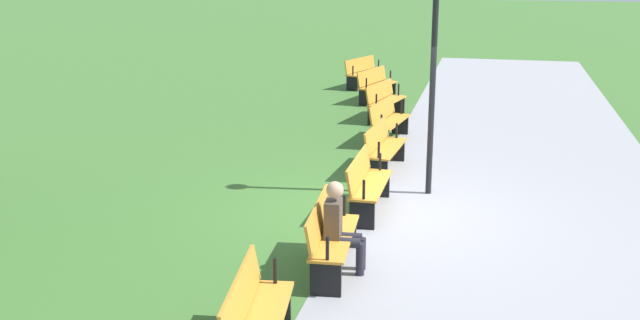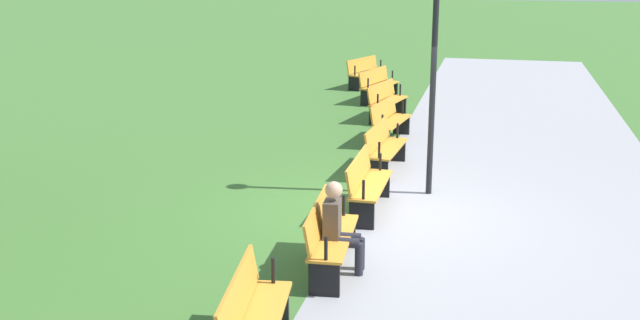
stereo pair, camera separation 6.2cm
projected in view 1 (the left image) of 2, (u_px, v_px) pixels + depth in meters
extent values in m
plane|color=#3D6B2D|center=(370.00, 212.00, 11.72)|extent=(120.00, 120.00, 0.00)
cube|color=#939399|center=(524.00, 223.00, 11.20)|extent=(37.55, 5.17, 0.01)
cube|color=orange|center=(365.00, 73.00, 22.72)|extent=(1.73, 1.00, 0.04)
cube|color=orange|center=(360.00, 64.00, 22.76)|extent=(1.61, 0.69, 0.40)
cube|color=black|center=(378.00, 77.00, 23.41)|extent=(0.19, 0.37, 0.43)
cylinder|color=black|center=(379.00, 64.00, 23.29)|extent=(0.06, 0.06, 0.30)
cube|color=black|center=(352.00, 84.00, 22.16)|extent=(0.19, 0.37, 0.43)
cylinder|color=black|center=(353.00, 71.00, 22.04)|extent=(0.06, 0.06, 0.30)
cube|color=orange|center=(378.00, 85.00, 20.49)|extent=(1.74, 0.90, 0.04)
cube|color=orange|center=(372.00, 76.00, 20.52)|extent=(1.65, 0.58, 0.40)
cube|color=black|center=(389.00, 89.00, 21.21)|extent=(0.16, 0.38, 0.43)
cylinder|color=black|center=(390.00, 76.00, 21.09)|extent=(0.05, 0.05, 0.30)
cube|color=black|center=(365.00, 98.00, 19.90)|extent=(0.16, 0.38, 0.43)
cylinder|color=black|center=(366.00, 84.00, 19.78)|extent=(0.05, 0.05, 0.30)
cube|color=orange|center=(387.00, 101.00, 18.25)|extent=(1.74, 0.79, 0.04)
cube|color=orange|center=(380.00, 91.00, 18.27)|extent=(1.67, 0.46, 0.40)
cube|color=black|center=(397.00, 105.00, 19.00)|extent=(0.14, 0.38, 0.43)
cylinder|color=black|center=(399.00, 90.00, 18.88)|extent=(0.05, 0.05, 0.30)
cube|color=black|center=(375.00, 116.00, 17.64)|extent=(0.14, 0.38, 0.43)
cylinder|color=black|center=(376.00, 100.00, 17.52)|extent=(0.05, 0.05, 0.30)
cube|color=orange|center=(391.00, 122.00, 16.02)|extent=(1.73, 0.68, 0.04)
cube|color=orange|center=(382.00, 110.00, 16.03)|extent=(1.68, 0.34, 0.40)
cube|color=black|center=(400.00, 125.00, 16.78)|extent=(0.11, 0.38, 0.43)
cylinder|color=black|center=(401.00, 108.00, 16.67)|extent=(0.05, 0.05, 0.30)
cube|color=black|center=(380.00, 140.00, 15.38)|extent=(0.11, 0.38, 0.43)
cylinder|color=black|center=(381.00, 122.00, 15.27)|extent=(0.05, 0.05, 0.30)
cube|color=orange|center=(387.00, 148.00, 13.80)|extent=(1.71, 0.56, 0.04)
cube|color=orange|center=(377.00, 135.00, 13.79)|extent=(1.69, 0.22, 0.40)
cube|color=black|center=(395.00, 150.00, 14.58)|extent=(0.09, 0.38, 0.43)
cylinder|color=black|center=(397.00, 131.00, 14.47)|extent=(0.05, 0.05, 0.30)
cube|color=black|center=(377.00, 171.00, 13.14)|extent=(0.09, 0.38, 0.43)
cylinder|color=black|center=(379.00, 150.00, 13.03)|extent=(0.05, 0.05, 0.30)
cube|color=orange|center=(371.00, 185.00, 11.60)|extent=(1.68, 0.44, 0.04)
cube|color=orange|center=(359.00, 169.00, 11.58)|extent=(1.68, 0.10, 0.40)
cube|color=black|center=(378.00, 184.00, 12.40)|extent=(0.06, 0.37, 0.43)
cylinder|color=black|center=(380.00, 162.00, 12.29)|extent=(0.04, 0.04, 0.30)
cube|color=black|center=(362.00, 215.00, 10.93)|extent=(0.06, 0.37, 0.43)
cylinder|color=black|center=(364.00, 190.00, 10.82)|extent=(0.04, 0.04, 0.30)
cube|color=orange|center=(335.00, 237.00, 9.45)|extent=(1.71, 0.56, 0.04)
cube|color=orange|center=(319.00, 218.00, 9.41)|extent=(1.69, 0.22, 0.40)
cube|color=black|center=(343.00, 232.00, 10.25)|extent=(0.09, 0.38, 0.43)
cylinder|color=black|center=(344.00, 206.00, 10.14)|extent=(0.05, 0.05, 0.30)
cube|color=black|center=(326.00, 279.00, 8.76)|extent=(0.09, 0.38, 0.43)
cylinder|color=black|center=(327.00, 248.00, 8.65)|extent=(0.05, 0.05, 0.30)
cube|color=orange|center=(262.00, 318.00, 7.33)|extent=(1.73, 0.68, 0.04)
cube|color=orange|center=(241.00, 295.00, 7.29)|extent=(1.68, 0.34, 0.40)
cube|color=black|center=(274.00, 304.00, 8.15)|extent=(0.11, 0.38, 0.43)
cylinder|color=black|center=(275.00, 271.00, 8.04)|extent=(0.05, 0.05, 0.30)
cube|color=#4C4238|center=(333.00, 219.00, 9.36)|extent=(0.33, 0.22, 0.50)
sphere|color=tan|center=(335.00, 190.00, 9.25)|extent=(0.22, 0.22, 0.22)
cylinder|color=#23232D|center=(348.00, 237.00, 9.49)|extent=(0.16, 0.37, 0.13)
cylinder|color=#23232D|center=(362.00, 254.00, 9.52)|extent=(0.12, 0.12, 0.43)
cylinder|color=#23232D|center=(346.00, 243.00, 9.31)|extent=(0.16, 0.37, 0.13)
cylinder|color=#23232D|center=(360.00, 259.00, 9.34)|extent=(0.12, 0.12, 0.43)
cylinder|color=black|center=(433.00, 72.00, 12.08)|extent=(0.10, 0.10, 4.18)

